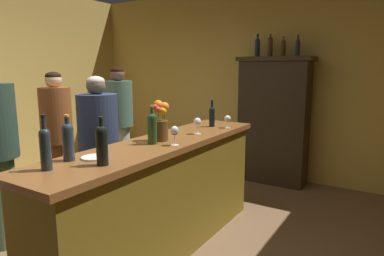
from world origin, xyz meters
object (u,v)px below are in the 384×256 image
object	(u,v)px
wine_bottle_syrah	(102,143)
display_bottle_midright	(298,47)
cheese_plate	(95,157)
display_bottle_left	(257,46)
patron_tall	(57,137)
flower_arrangement	(160,123)
wine_glass_front	(175,132)
wine_bottle_rose	(152,127)
wine_glass_mid	(227,119)
wine_bottle_riesling	(68,140)
bar_counter	(162,197)
display_cabinet	(273,118)
wine_bottle_pinot	(45,146)
display_bottle_midleft	(270,46)
display_bottle_center	(283,47)
wine_bottle_merlot	(212,115)
wine_glass_rear	(197,122)
patron_in_grey	(119,123)
patron_redhead	(99,148)

from	to	relation	value
wine_bottle_syrah	display_bottle_midright	xyz separation A→B (m)	(0.36, 3.16, 0.75)
cheese_plate	display_bottle_left	distance (m)	3.20
display_bottle_midright	patron_tall	xyz separation A→B (m)	(-1.99, -2.29, -1.04)
flower_arrangement	cheese_plate	world-z (taller)	flower_arrangement
wine_glass_front	cheese_plate	xyz separation A→B (m)	(-0.24, -0.62, -0.10)
wine_bottle_rose	wine_glass_mid	xyz separation A→B (m)	(0.19, 1.01, -0.05)
cheese_plate	display_bottle_midright	size ratio (longest dim) A/B	0.64
wine_bottle_riesling	display_bottle_left	bearing A→B (deg)	88.77
bar_counter	display_cabinet	world-z (taller)	display_cabinet
wine_bottle_pinot	display_bottle_midleft	xyz separation A→B (m)	(0.19, 3.41, 0.77)
flower_arrangement	wine_bottle_riesling	bearing A→B (deg)	-98.99
flower_arrangement	display_bottle_center	bearing A→B (deg)	82.62
display_bottle_left	wine_bottle_rose	bearing A→B (deg)	-88.00
wine_bottle_riesling	wine_bottle_pinot	bearing A→B (deg)	-73.53
display_cabinet	display_bottle_left	world-z (taller)	display_bottle_left
bar_counter	wine_glass_mid	distance (m)	1.09
wine_bottle_syrah	wine_glass_mid	distance (m)	1.67
wine_bottle_syrah	cheese_plate	distance (m)	0.24
wine_bottle_rose	display_bottle_center	distance (m)	2.63
wine_bottle_rose	display_bottle_center	bearing A→B (deg)	83.54
wine_bottle_syrah	wine_bottle_merlot	xyz separation A→B (m)	(-0.11, 1.66, -0.02)
flower_arrangement	wine_glass_rear	bearing A→B (deg)	74.82
bar_counter	cheese_plate	distance (m)	0.85
wine_glass_rear	cheese_plate	world-z (taller)	wine_glass_rear
display_cabinet	display_bottle_midright	bearing A→B (deg)	0.00
cheese_plate	patron_in_grey	xyz separation A→B (m)	(-1.47, 1.77, -0.12)
wine_bottle_merlot	wine_bottle_riesling	bearing A→B (deg)	-95.56
wine_bottle_rose	patron_redhead	xyz separation A→B (m)	(-0.84, 0.19, -0.32)
wine_glass_front	patron_redhead	bearing A→B (deg)	172.62
wine_glass_rear	flower_arrangement	size ratio (longest dim) A/B	0.45
wine_bottle_syrah	display_cabinet	bearing A→B (deg)	88.73
bar_counter	patron_tall	size ratio (longest dim) A/B	1.62
wine_bottle_rose	display_bottle_center	world-z (taller)	display_bottle_center
display_bottle_midleft	patron_tall	bearing A→B (deg)	-125.11
bar_counter	display_bottle_center	size ratio (longest dim) A/B	9.02
display_bottle_left	display_bottle_center	xyz separation A→B (m)	(0.37, 0.00, -0.02)
wine_bottle_pinot	flower_arrangement	bearing A→B (deg)	86.21
wine_glass_mid	wine_bottle_merlot	bearing A→B (deg)	-175.97
wine_bottle_rose	patron_tall	size ratio (longest dim) A/B	0.20
wine_glass_mid	bar_counter	bearing A→B (deg)	-101.79
wine_bottle_rose	display_bottle_midright	world-z (taller)	display_bottle_midright
wine_bottle_rose	patron_in_grey	bearing A→B (deg)	141.94
wine_bottle_merlot	flower_arrangement	world-z (taller)	flower_arrangement
patron_tall	wine_bottle_riesling	bearing A→B (deg)	-29.71
flower_arrangement	wine_bottle_syrah	bearing A→B (deg)	-80.08
wine_bottle_syrah	patron_in_grey	distance (m)	2.49
wine_bottle_syrah	wine_glass_rear	world-z (taller)	wine_bottle_syrah
display_cabinet	wine_glass_front	xyz separation A→B (m)	(-0.00, -2.45, 0.20)
wine_bottle_syrah	patron_tall	world-z (taller)	patron_tall
bar_counter	patron_tall	distance (m)	1.56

